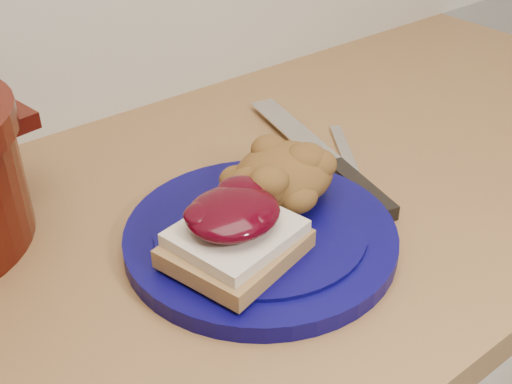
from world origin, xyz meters
TOP-DOWN VIEW (x-y plane):
  - plate at (0.03, 1.44)m, footprint 0.32×0.32m
  - sandwich at (-0.02, 1.42)m, footprint 0.14×0.13m
  - stuffing_mound at (0.09, 1.46)m, footprint 0.13×0.11m
  - chef_knife at (0.19, 1.48)m, footprint 0.10×0.32m
  - butter_knife at (0.22, 1.49)m, footprint 0.12×0.16m

SIDE VIEW (x-z plane):
  - butter_knife at x=0.22m, z-range 0.90..0.91m
  - chef_knife at x=0.19m, z-range 0.90..0.92m
  - plate at x=0.03m, z-range 0.90..0.92m
  - sandwich at x=-0.02m, z-range 0.92..0.98m
  - stuffing_mound at x=0.09m, z-range 0.92..0.98m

